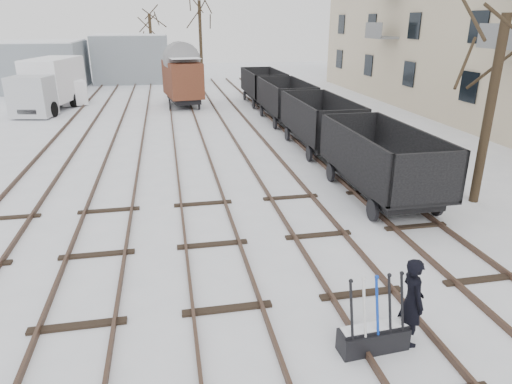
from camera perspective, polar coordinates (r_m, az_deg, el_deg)
ground at (r=9.94m, az=-3.60°, el=-14.50°), size 120.00×120.00×0.00m
tracks at (r=22.49m, az=-8.32°, el=5.90°), size 13.90×52.00×0.16m
shed_left at (r=45.84m, az=-27.13°, el=13.89°), size 10.00×8.00×4.10m
shed_right at (r=48.30m, az=-15.26°, el=15.84°), size 7.00×6.00×4.50m
ground_frame at (r=9.04m, az=14.46°, el=-17.07°), size 1.33×0.51×1.49m
worker at (r=9.09m, az=18.92°, el=-12.80°), size 0.45×0.66×1.75m
freight_wagon_a at (r=16.06m, az=15.23°, el=2.46°), size 2.32×5.80×2.37m
freight_wagon_b at (r=21.76m, az=7.95°, el=7.67°), size 2.32×5.80×2.37m
freight_wagon_c at (r=27.76m, az=3.67°, el=10.62°), size 2.32×5.80×2.37m
freight_wagon_d at (r=33.91m, az=0.89°, el=12.49°), size 2.32×5.80×2.37m
box_van_wagon at (r=33.06m, az=-9.20°, el=13.91°), size 2.95×4.74×3.41m
lorry at (r=34.26m, az=-24.38°, el=12.18°), size 3.41×7.67×3.36m
panel_van at (r=36.79m, az=-22.35°, el=11.66°), size 3.02×4.38×1.78m
tree_near at (r=16.31m, az=27.11°, el=8.71°), size 0.30×0.30×5.94m
tree_far_left at (r=48.95m, az=-12.91°, el=17.18°), size 0.30×0.30×6.36m
tree_far_right at (r=45.89m, az=-6.92°, el=18.04°), size 0.30×0.30×7.48m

